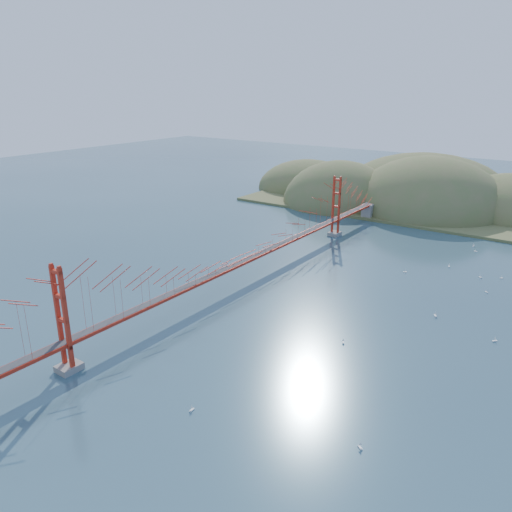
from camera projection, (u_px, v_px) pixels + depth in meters
The scene contains 15 objects.
ground at pixel (243, 282), 74.88m from camera, with size 320.00×320.00×0.00m, color #2C4A58.
bridge at pixel (243, 237), 72.73m from camera, with size 2.20×94.40×12.00m.
far_headlands at pixel (412, 201), 126.38m from camera, with size 84.00×58.00×25.00m.
sailboat_15 at pixel (449, 266), 81.08m from camera, with size 0.50×0.53×0.60m.
sailboat_16 at pixel (435, 315), 63.81m from camera, with size 0.69×0.69×0.74m.
sailboat_14 at pixel (495, 340), 57.56m from camera, with size 0.67×0.67×0.70m.
sailboat_12 at pixel (476, 251), 88.43m from camera, with size 0.54×0.44×0.64m.
sailboat_2 at pixel (360, 447), 40.69m from camera, with size 0.61×0.61×0.64m.
sailboat_6 at pixel (343, 342), 57.24m from camera, with size 0.56×0.56×0.59m.
sailboat_1 at pixel (486, 291), 71.14m from camera, with size 0.51×0.51×0.56m.
sailboat_7 at pixel (480, 277), 76.57m from camera, with size 0.60×0.60×0.64m.
sailboat_10 at pixel (192, 409), 45.38m from camera, with size 0.48×0.57×0.66m.
sailboat_3 at pixel (405, 271), 78.69m from camera, with size 0.63×0.63×0.66m.
sailboat_8 at pixel (502, 278), 76.19m from camera, with size 0.58×0.58×0.61m.
sailboat_extra_0 at pixel (473, 246), 91.31m from camera, with size 0.47×0.54×0.62m.
Camera 1 is at (41.96, -55.43, 28.17)m, focal length 35.00 mm.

